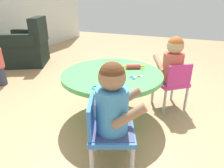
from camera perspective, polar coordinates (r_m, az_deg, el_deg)
The scene contains 12 objects.
ground_plane at distance 2.04m, azimuth -0.00°, elevation -9.31°, with size 10.00×10.00×0.00m, color tan.
craft_table at distance 1.86m, azimuth -0.00°, elevation 0.48°, with size 0.97×0.97×0.48m.
child_chair_left at distance 1.32m, azimuth -1.55°, elevation -13.87°, with size 0.39×0.39×0.54m.
seated_child_left at distance 1.19m, azimuth 0.26°, elevation -5.22°, with size 0.38×0.42×0.51m.
child_chair_right at distance 2.13m, azimuth 17.66°, elevation 0.35°, with size 0.42×0.42×0.54m.
seated_child_right at distance 2.09m, azimuth 17.83°, elevation 6.49°, with size 0.44×0.43×0.51m.
armchair_dark at distance 3.93m, azimuth -23.84°, elevation 9.95°, with size 0.96×0.97×0.85m.
rolling_pin at distance 1.93m, azimuth 6.43°, elevation 5.27°, with size 0.12×0.21×0.05m.
craft_scissors at distance 1.71m, azimuth 7.01°, elevation 2.02°, with size 0.13×0.13×0.01m.
playdough_blob_0 at distance 1.44m, azimuth -2.22°, elevation -1.83°, with size 0.12×0.12×0.02m, color #8CCCF2.
cookie_cutter_0 at distance 1.89m, azimuth 2.57°, elevation 4.33°, with size 0.06×0.06×0.01m, color #D83FA5.
cookie_cutter_1 at distance 1.50m, azimuth -4.94°, elevation -1.01°, with size 0.07×0.07×0.01m, color #3F99D8.
Camera 1 is at (-1.57, -0.68, 1.11)m, focal length 30.45 mm.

